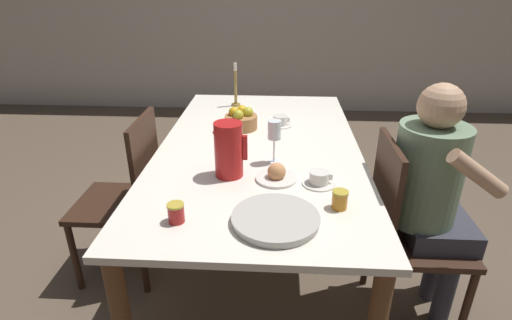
# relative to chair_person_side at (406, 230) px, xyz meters

# --- Properties ---
(ground_plane) EXTENTS (20.00, 20.00, 0.00)m
(ground_plane) POSITION_rel_chair_person_side_xyz_m (-0.71, 0.35, -0.49)
(ground_plane) COLOR brown
(dining_table) EXTENTS (1.04, 1.88, 0.75)m
(dining_table) POSITION_rel_chair_person_side_xyz_m (-0.71, 0.35, 0.17)
(dining_table) COLOR silver
(dining_table) RESTS_ON ground_plane
(chair_person_side) EXTENTS (0.42, 0.42, 0.93)m
(chair_person_side) POSITION_rel_chair_person_side_xyz_m (0.00, 0.00, 0.00)
(chair_person_side) COLOR #331E14
(chair_person_side) RESTS_ON ground_plane
(chair_opposite) EXTENTS (0.42, 0.42, 0.93)m
(chair_opposite) POSITION_rel_chair_person_side_xyz_m (-1.41, 0.24, 0.00)
(chair_opposite) COLOR #331E14
(chair_opposite) RESTS_ON ground_plane
(person_seated) EXTENTS (0.39, 0.41, 1.18)m
(person_seated) POSITION_rel_chair_person_side_xyz_m (0.09, 0.02, 0.21)
(person_seated) COLOR #33333D
(person_seated) RESTS_ON ground_plane
(red_pitcher) EXTENTS (0.15, 0.13, 0.25)m
(red_pitcher) POSITION_rel_chair_person_side_xyz_m (-0.82, 0.01, 0.39)
(red_pitcher) COLOR red
(red_pitcher) RESTS_ON dining_table
(wine_glass_water) EXTENTS (0.06, 0.06, 0.21)m
(wine_glass_water) POSITION_rel_chair_person_side_xyz_m (-0.62, 0.15, 0.42)
(wine_glass_water) COLOR white
(wine_glass_water) RESTS_ON dining_table
(teacup_near_person) EXTENTS (0.14, 0.14, 0.06)m
(teacup_near_person) POSITION_rel_chair_person_side_xyz_m (-0.43, -0.06, 0.29)
(teacup_near_person) COLOR silver
(teacup_near_person) RESTS_ON dining_table
(teacup_across) EXTENTS (0.14, 0.14, 0.06)m
(teacup_across) POSITION_rel_chair_person_side_xyz_m (-0.60, 0.66, 0.29)
(teacup_across) COLOR silver
(teacup_across) RESTS_ON dining_table
(serving_tray) EXTENTS (0.32, 0.32, 0.03)m
(serving_tray) POSITION_rel_chair_person_side_xyz_m (-0.61, -0.36, 0.28)
(serving_tray) COLOR #B7B2A8
(serving_tray) RESTS_ON dining_table
(bread_plate) EXTENTS (0.18, 0.18, 0.08)m
(bread_plate) POSITION_rel_chair_person_side_xyz_m (-0.61, -0.02, 0.29)
(bread_plate) COLOR silver
(bread_plate) RESTS_ON dining_table
(jam_jar_amber) EXTENTS (0.06, 0.06, 0.07)m
(jam_jar_amber) POSITION_rel_chair_person_side_xyz_m (-0.36, -0.25, 0.30)
(jam_jar_amber) COLOR #C67A1E
(jam_jar_amber) RESTS_ON dining_table
(jam_jar_red) EXTENTS (0.06, 0.06, 0.07)m
(jam_jar_red) POSITION_rel_chair_person_side_xyz_m (-0.97, -0.37, 0.30)
(jam_jar_red) COLOR #A81E1E
(jam_jar_red) RESTS_ON dining_table
(fruit_bowl) EXTENTS (0.19, 0.19, 0.13)m
(fruit_bowl) POSITION_rel_chair_person_side_xyz_m (-0.82, 0.60, 0.31)
(fruit_bowl) COLOR #9E6B3D
(fruit_bowl) RESTS_ON dining_table
(candlestick_tall) EXTENTS (0.06, 0.06, 0.29)m
(candlestick_tall) POSITION_rel_chair_person_side_xyz_m (-0.90, 1.04, 0.37)
(candlestick_tall) COLOR olive
(candlestick_tall) RESTS_ON dining_table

